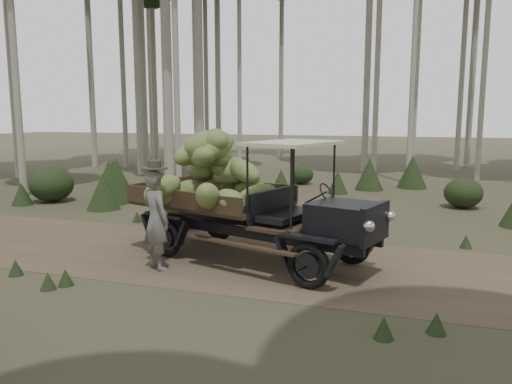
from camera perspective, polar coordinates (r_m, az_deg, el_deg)
ground at (r=9.67m, az=9.20°, el=-8.65°), size 120.00×120.00×0.00m
dirt_track at (r=9.67m, az=9.20°, el=-8.63°), size 70.00×4.00×0.01m
banana_truck at (r=10.18m, az=-2.95°, el=1.29°), size 5.48×3.17×2.68m
farmer at (r=9.49m, az=-11.34°, el=-2.99°), size 0.82×0.74×2.05m
undergrowth at (r=11.79m, az=3.02°, el=-2.58°), size 21.95×23.09×1.40m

